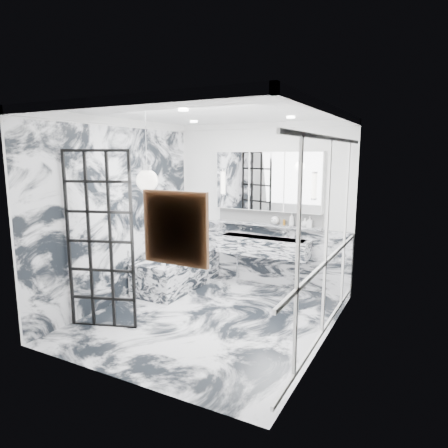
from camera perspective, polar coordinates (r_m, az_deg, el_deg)
The scene contains 25 objects.
floor at distance 5.80m, azimuth -1.96°, elevation -13.17°, with size 3.60×3.60×0.00m, color silver.
ceiling at distance 5.36m, azimuth -2.14°, elevation 15.57°, with size 3.60×3.60×0.00m, color white.
wall_back at distance 7.00m, azimuth 5.32°, elevation 2.74°, with size 3.60×3.60×0.00m, color white.
wall_front at distance 3.97m, azimuth -15.11°, elevation -3.13°, with size 3.60×3.60×0.00m, color white.
wall_left at distance 6.34m, azimuth -14.68°, elevation 1.70°, with size 3.60×3.60×0.00m, color white.
wall_right at distance 4.82m, azimuth 14.68°, elevation -0.85°, with size 3.60×3.60×0.00m, color white.
marble_clad_back at distance 7.14m, azimuth 5.13°, elevation -4.26°, with size 3.18×0.05×1.05m, color silver.
marble_clad_left at distance 6.34m, azimuth -14.56°, elevation 1.16°, with size 0.02×3.56×2.68m, color silver.
panel_molding at distance 4.84m, azimuth 14.40°, elevation -1.99°, with size 0.03×3.40×2.30m, color white.
soap_bottle_a at distance 6.75m, azimuth 9.64°, elevation 0.65°, with size 0.08×0.09×0.22m, color #8C5919.
soap_bottle_b at distance 6.66m, azimuth 12.14°, elevation 0.29°, with size 0.08×0.09×0.18m, color #4C4C51.
soap_bottle_c at distance 6.68m, azimuth 11.49°, elevation 0.19°, with size 0.12×0.12×0.15m, color silver.
face_pot at distance 6.85m, azimuth 7.30°, elevation 0.54°, with size 0.14×0.14×0.14m, color white.
amber_bottle at distance 6.80m, azimuth 8.58°, elevation 0.23°, with size 0.04×0.04×0.10m, color #8C5919.
flower_vase at distance 6.34m, azimuth -8.66°, elevation -5.40°, with size 0.08×0.08×0.12m, color silver.
crittall_door at distance 5.42m, azimuth -17.31°, elevation -2.38°, with size 0.88×0.04×2.32m, color black, non-canonical shape.
artwork at distance 3.55m, azimuth -6.97°, elevation -0.59°, with size 0.56×0.05×0.56m, color orange.
pendant_light at distance 4.48m, azimuth -10.92°, elevation 6.13°, with size 0.24×0.24×0.24m, color white.
trough_sink at distance 6.84m, azimuth 5.60°, elevation -3.14°, with size 1.60×0.45×0.30m, color silver.
ledge at distance 6.92m, azimuth 6.16°, elevation -0.12°, with size 1.90×0.14×0.04m, color silver.
subway_tile at distance 6.96m, azimuth 6.37°, elevation 1.05°, with size 1.90×0.03×0.23m, color white.
mirror_cabinet at distance 6.84m, azimuth 6.30°, elevation 6.08°, with size 1.90×0.16×1.00m, color white.
sconce_left at distance 7.10m, azimuth -0.19°, elevation 5.96°, with size 0.07×0.07×0.40m, color white.
sconce_right at distance 6.49m, azimuth 12.75°, elevation 5.34°, with size 0.07×0.07×0.40m, color white.
bathtub at distance 7.01m, azimuth -6.71°, elevation -6.69°, with size 0.75×1.65×0.55m, color silver.
Camera 1 is at (2.66, -4.62, 2.28)m, focal length 32.00 mm.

